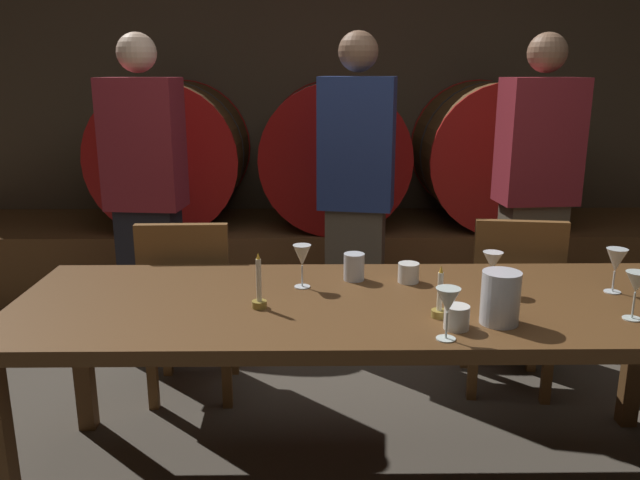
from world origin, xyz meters
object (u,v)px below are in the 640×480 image
chair_left (189,301)px  cup_far_left (354,267)px  pitcher (500,297)px  guest_right (534,201)px  chair_right (512,297)px  wine_glass_far_right (616,261)px  wine_barrel_left (174,154)px  wine_glass_far_left (302,257)px  dining_table (369,316)px  wine_barrel_right (490,153)px  cup_center_right (457,317)px  wine_glass_right (636,284)px  cup_center_left (408,273)px  wine_glass_left (448,302)px  candle_left (259,293)px  guest_center (356,196)px  wine_glass_center (492,262)px  candle_right (439,304)px  wine_barrel_center (334,154)px  guest_left (147,200)px

chair_left → cup_far_left: chair_left is taller
pitcher → guest_right: bearing=67.2°
chair_right → wine_glass_far_right: size_ratio=5.28×
wine_barrel_left → chair_right: wine_barrel_left is taller
wine_glass_far_left → wine_barrel_left: bearing=114.0°
wine_barrel_left → dining_table: wine_barrel_left is taller
pitcher → wine_glass_far_right: pitcher is taller
wine_barrel_right → cup_center_right: wine_barrel_right is taller
wine_glass_far_left → cup_far_left: (0.20, 0.09, -0.07)m
wine_glass_right → cup_center_left: bearing=150.2°
pitcher → wine_barrel_right: bearing=75.9°
guest_right → wine_glass_right: (-0.09, -1.26, -0.02)m
chair_right → pitcher: 1.01m
wine_barrel_right → wine_glass_left: size_ratio=5.77×
chair_right → cup_center_left: chair_right is taller
cup_far_left → candle_left: bearing=-138.9°
guest_center → candle_left: 1.31m
wine_barrel_left → guest_center: (1.16, -0.97, -0.10)m
dining_table → wine_glass_far_left: wine_glass_far_left is taller
wine_glass_left → wine_glass_far_right: size_ratio=0.99×
wine_barrel_right → cup_far_left: 2.18m
dining_table → guest_center: (0.03, 1.16, 0.21)m
wine_barrel_left → candle_left: 2.34m
wine_barrel_left → wine_glass_far_right: size_ratio=5.70×
dining_table → cup_center_right: bearing=-46.9°
candle_left → pitcher: bearing=-10.4°
wine_glass_far_left → chair_right: bearing=28.8°
cup_center_left → cup_center_right: cup_center_right is taller
chair_left → wine_glass_center: bearing=154.5°
wine_glass_center → wine_glass_right: 0.48m
guest_center → candle_right: bearing=109.5°
chair_left → candle_left: 0.86m
wine_glass_right → wine_glass_far_left: bearing=163.0°
chair_left → wine_glass_far_right: wine_glass_far_right is taller
wine_barrel_center → wine_glass_right: (0.91, -2.33, -0.13)m
guest_left → chair_left: bearing=127.3°
wine_barrel_right → candle_left: 2.61m
chair_left → pitcher: pitcher is taller
candle_left → wine_glass_far_left: (0.14, 0.22, 0.07)m
wine_barrel_center → cup_center_right: 2.43m
dining_table → wine_glass_center: size_ratio=16.71×
wine_glass_far_left → wine_glass_center: (0.70, -0.06, -0.01)m
guest_center → cup_far_left: bearing=97.2°
wine_glass_right → wine_glass_far_right: wine_glass_far_right is taller
wine_glass_far_left → wine_glass_right: (1.09, -0.33, 0.00)m
cup_center_right → wine_barrel_left: bearing=119.9°
dining_table → wine_glass_right: bearing=-13.0°
candle_right → pitcher: bearing=-15.5°
wine_barrel_right → dining_table: wine_barrel_right is taller
wine_barrel_left → cup_center_right: bearing=-60.1°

